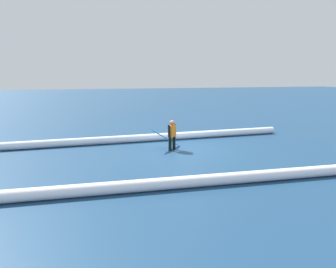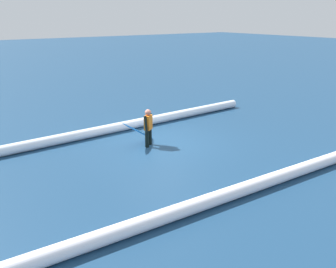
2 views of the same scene
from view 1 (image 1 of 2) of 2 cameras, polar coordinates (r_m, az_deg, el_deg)
The scene contains 5 objects.
ground_plane at distance 13.96m, azimuth 2.95°, elevation -2.81°, with size 128.35×128.35×0.00m, color navy.
surfer at distance 13.63m, azimuth 0.75°, elevation 0.07°, with size 0.44×0.39×1.33m.
surfboard at distance 13.92m, azimuth -0.49°, elevation -0.72°, with size 1.66×0.81×1.03m.
wave_crest_foreground at distance 15.32m, azimuth -9.19°, elevation -1.00°, with size 0.37×0.37×17.64m, color white.
wave_crest_midground at distance 11.25m, azimuth 25.42°, elevation -6.26°, with size 0.36×0.36×23.50m, color white.
Camera 1 is at (4.23, 12.89, 3.27)m, focal length 33.13 mm.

